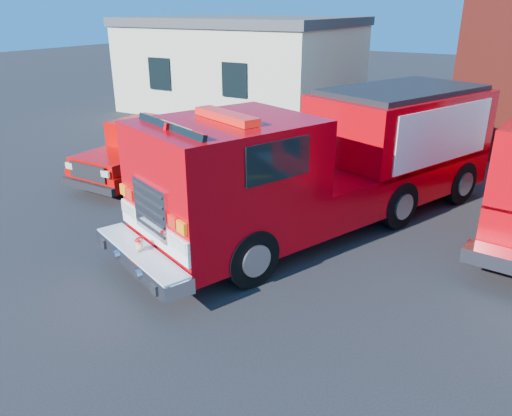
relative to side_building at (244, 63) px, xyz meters
The scene contains 4 objects.
ground 15.96m from the side_building, 55.30° to the right, with size 100.00×100.00×0.00m, color black.
side_building is the anchor object (origin of this frame).
fire_engine 14.69m from the side_building, 50.32° to the right, with size 6.15×10.08×3.01m.
pickup_truck 11.24m from the side_building, 72.44° to the right, with size 2.02×5.37×1.75m.
Camera 1 is at (4.41, -8.71, 4.84)m, focal length 35.00 mm.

